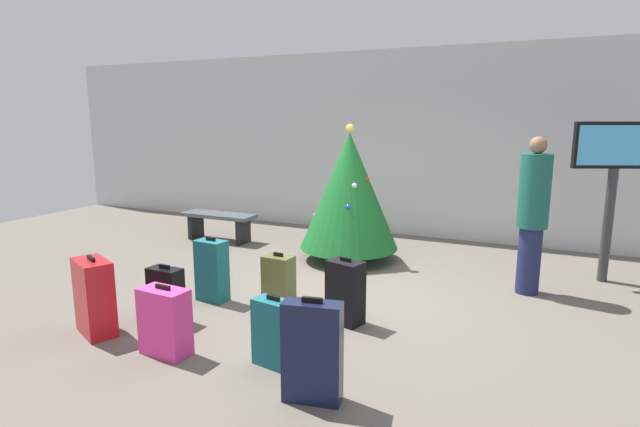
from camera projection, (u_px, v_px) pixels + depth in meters
name	position (u px, v px, depth m)	size (l,w,h in m)	color
ground_plane	(344.00, 297.00, 5.95)	(16.00, 16.00, 0.00)	#665E54
back_wall	(421.00, 144.00, 8.85)	(16.00, 0.20, 3.30)	silver
holiday_tree	(349.00, 191.00, 7.35)	(1.46, 1.46, 2.02)	#4C3319
flight_info_kiosk	(614.00, 168.00, 6.28)	(1.00, 0.49, 2.06)	#333338
waiting_bench	(219.00, 221.00, 8.66)	(1.33, 0.44, 0.48)	#4C5159
traveller_0	(533.00, 212.00, 5.93)	(0.44, 0.44, 1.90)	#1E234C
suitcase_0	(165.00, 322.00, 4.48)	(0.47, 0.27, 0.65)	#E5388C
suitcase_1	(345.00, 292.00, 5.16)	(0.41, 0.32, 0.70)	black
suitcase_2	(274.00, 333.00, 4.27)	(0.38, 0.24, 0.63)	#19606B
suitcase_3	(166.00, 294.00, 5.24)	(0.38, 0.20, 0.61)	black
suitcase_4	(212.00, 271.00, 5.80)	(0.38, 0.24, 0.76)	#19606B
suitcase_5	(279.00, 282.00, 5.58)	(0.34, 0.25, 0.64)	#59602D
suitcase_6	(94.00, 297.00, 4.90)	(0.55, 0.45, 0.79)	#B2191E
suitcase_7	(312.00, 352.00, 3.71)	(0.47, 0.26, 0.82)	#141938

